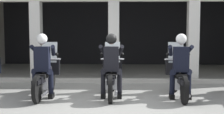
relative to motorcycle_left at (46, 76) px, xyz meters
The scene contains 9 objects.
ground_plane 3.18m from the motorcycle_left, 57.84° to the left, with size 80.00×80.00×0.00m, color gray.
station_building 5.62m from the motorcycle_left, 72.28° to the left, with size 11.39×5.20×3.18m.
kerb_strip 2.63m from the motorcycle_left, 50.64° to the left, with size 10.89×0.24×0.12m, color #B7B5AD.
motorcycle_left is the anchor object (origin of this frame).
police_officer_left 0.52m from the motorcycle_left, 90.26° to the right, with size 0.63×0.61×1.58m.
motorcycle_center 1.68m from the motorcycle_left, ahead, with size 0.62×2.04×1.35m.
police_officer_center 1.74m from the motorcycle_left, ahead, with size 0.63×0.61×1.58m.
motorcycle_right 3.35m from the motorcycle_left, ahead, with size 0.62×2.04×1.35m.
police_officer_right 3.38m from the motorcycle_left, ahead, with size 0.63×0.61×1.58m.
Camera 1 is at (0.30, -7.47, 1.72)m, focal length 50.42 mm.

